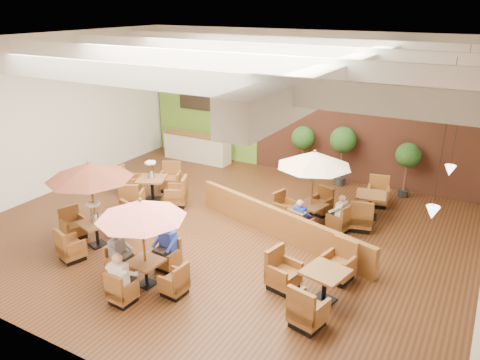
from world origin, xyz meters
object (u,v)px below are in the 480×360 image
Objects in this scene: table_5 at (370,206)px; diner_0 at (120,273)px; table_1 at (142,226)px; diner_1 at (166,242)px; service_counter at (197,147)px; diner_2 at (118,249)px; topiary_0 at (303,140)px; diner_3 at (300,214)px; diner_4 at (340,209)px; booth_divider at (279,224)px; table_3 at (152,188)px; table_4 at (312,283)px; topiary_2 at (408,157)px; table_2 at (313,174)px; topiary_1 at (343,142)px.

table_5 is 8.21m from diner_0.
table_1 reaches higher than diner_1.
service_counter is 8.27m from table_5.
diner_2 is (3.46, -8.52, 0.18)m from service_counter.
topiary_0 is at bearing 90.37° from table_1.
diner_3 is 1.25m from diner_4.
diner_4 is (1.41, 1.22, 0.30)m from booth_divider.
table_3 is 4.03× the size of diner_3.
table_3 is at bearing 171.13° from table_4.
table_5 is 6.76m from diner_1.
table_4 is 7.35m from topiary_2.
table_4 is 8.01m from topiary_0.
service_counter is 8.80m from diner_1.
service_counter reaches higher than table_4.
service_counter is 3.55× the size of diner_0.
service_counter is 1.06× the size of table_4.
diner_1 is at bearing 85.13° from diner_0.
table_2 is 4.23m from topiary_2.
diner_3 is (5.49, -0.04, 0.29)m from table_3.
topiary_1 reaches higher than booth_divider.
topiary_0 is (-1.83, 3.71, -0.14)m from table_2.
diner_0 is 6.65m from diner_4.
table_1 is 2.72× the size of diner_0.
topiary_0 reaches higher than diner_1.
table_1 is 0.81× the size of table_4.
table_1 is at bearing 95.40° from diner_1.
table_2 reaches higher than diner_1.
topiary_0 reaches higher than topiary_2.
diner_0 is at bearing -114.33° from topiary_2.
diner_0 reaches higher than table_5.
diner_4 is (2.71, -3.71, -0.80)m from topiary_0.
table_1 is 3.11× the size of diner_4.
diner_2 is (-0.84, -0.84, -0.02)m from diner_1.
topiary_1 is 9.22m from diner_2.
topiary_1 is (5.22, 4.56, 1.23)m from table_3.
topiary_0 is (-1.30, 4.93, 1.10)m from booth_divider.
booth_divider is at bearing -138.66° from table_5.
booth_divider is at bearing 64.27° from diner_0.
diner_4 is (0.89, 0.89, 0.00)m from diner_3.
table_1 reaches higher than topiary_2.
booth_divider is 4.98m from table_3.
diner_1 reaches higher than service_counter.
table_5 is (1.95, 2.68, -0.06)m from booth_divider.
topiary_0 reaches higher than table_3.
table_4 is (3.69, 1.48, -1.21)m from table_1.
diner_3 is at bearing -33.73° from service_counter.
topiary_1 is at bearing 115.44° from table_4.
diner_2 reaches higher than diner_3.
diner_4 is (6.38, 0.85, 0.29)m from table_3.
topiary_2 is at bearing 1.33° from service_counter.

